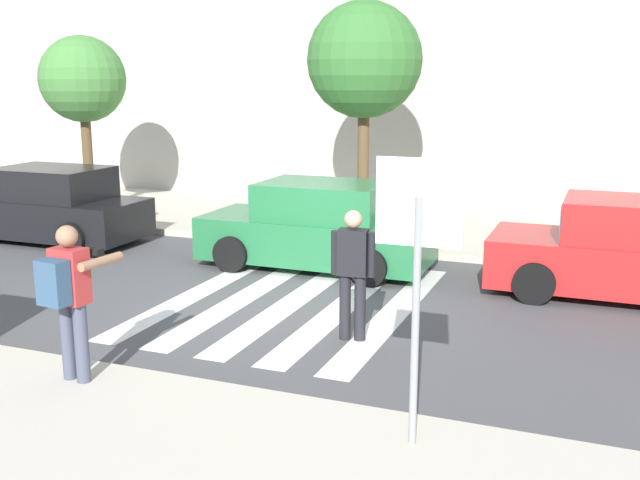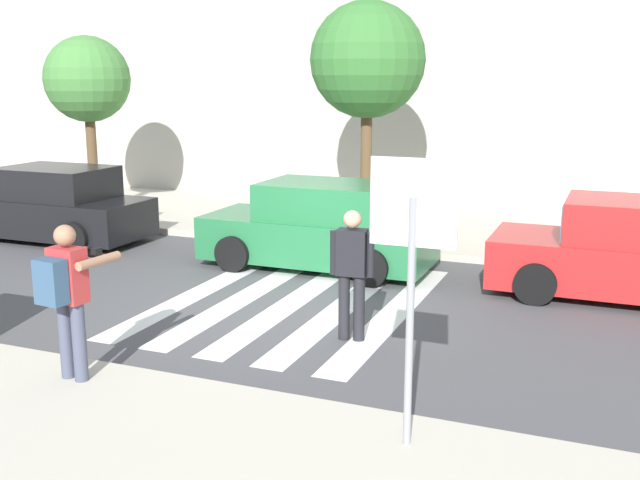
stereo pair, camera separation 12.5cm
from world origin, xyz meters
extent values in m
plane|color=#4C4C4F|center=(0.00, 0.00, 0.00)|extent=(120.00, 120.00, 0.00)
cube|color=beige|center=(0.00, 6.00, 0.07)|extent=(60.00, 4.80, 0.14)
cube|color=#ADA89E|center=(0.00, 10.40, 3.23)|extent=(56.00, 4.00, 6.46)
cube|color=silver|center=(-1.60, 0.20, 0.00)|extent=(0.44, 5.20, 0.01)
cube|color=silver|center=(-0.80, 0.20, 0.00)|extent=(0.44, 5.20, 0.01)
cube|color=silver|center=(0.00, 0.20, 0.00)|extent=(0.44, 5.20, 0.01)
cube|color=silver|center=(0.80, 0.20, 0.00)|extent=(0.44, 5.20, 0.01)
cube|color=silver|center=(1.60, 0.20, 0.00)|extent=(0.44, 5.20, 0.01)
cylinder|color=gray|center=(2.91, -3.79, 1.27)|extent=(0.07, 0.07, 2.26)
cube|color=white|center=(2.91, -3.77, 2.35)|extent=(0.76, 0.03, 0.76)
cube|color=red|center=(2.91, -3.76, 2.35)|extent=(0.66, 0.02, 0.66)
cylinder|color=#474C60|center=(-0.97, -3.72, 0.58)|extent=(0.15, 0.15, 0.88)
cylinder|color=#474C60|center=(-0.77, -3.74, 0.58)|extent=(0.15, 0.15, 0.88)
cube|color=#B73333|center=(-0.87, -3.73, 1.32)|extent=(0.40, 0.28, 0.60)
sphere|color=#A37556|center=(-0.87, -3.73, 1.75)|extent=(0.23, 0.23, 0.23)
cylinder|color=#A37556|center=(-1.09, -3.48, 1.46)|extent=(0.17, 0.59, 0.10)
cylinder|color=#A37556|center=(-0.61, -3.54, 1.46)|extent=(0.17, 0.59, 0.10)
cube|color=black|center=(-0.83, -3.33, 1.49)|extent=(0.15, 0.12, 0.10)
cube|color=#335170|center=(-0.90, -3.96, 1.30)|extent=(0.34, 0.24, 0.48)
cylinder|color=#232328|center=(1.29, -1.06, 0.44)|extent=(0.15, 0.15, 0.88)
cylinder|color=#232328|center=(1.49, -1.04, 0.44)|extent=(0.15, 0.15, 0.88)
cube|color=black|center=(1.39, -1.05, 1.18)|extent=(0.41, 0.28, 0.60)
sphere|color=tan|center=(1.39, -1.05, 1.61)|extent=(0.23, 0.23, 0.23)
cylinder|color=black|center=(1.15, -1.08, 1.16)|extent=(0.10, 0.10, 0.58)
cylinder|color=black|center=(1.63, -1.03, 1.16)|extent=(0.10, 0.10, 0.58)
cube|color=black|center=(-6.46, 2.30, 0.53)|extent=(4.10, 1.70, 0.76)
cube|color=black|center=(-6.31, 2.30, 1.23)|extent=(2.20, 1.56, 0.64)
cube|color=slate|center=(-7.38, 2.30, 1.23)|extent=(0.10, 1.50, 0.54)
cube|color=slate|center=(-5.34, 2.30, 1.23)|extent=(0.10, 1.50, 0.51)
cylinder|color=black|center=(-7.73, 3.15, 0.32)|extent=(0.64, 0.22, 0.64)
cylinder|color=black|center=(-5.19, 1.45, 0.32)|extent=(0.64, 0.22, 0.64)
cylinder|color=black|center=(-5.19, 3.15, 0.32)|extent=(0.64, 0.22, 0.64)
cube|color=#236B3D|center=(-0.46, 2.30, 0.53)|extent=(4.10, 1.70, 0.76)
cube|color=#236B3D|center=(-0.31, 2.30, 1.23)|extent=(2.20, 1.56, 0.64)
cube|color=slate|center=(-1.38, 2.30, 1.23)|extent=(0.10, 1.50, 0.54)
cube|color=slate|center=(0.66, 2.30, 1.23)|extent=(0.10, 1.50, 0.51)
cylinder|color=black|center=(-1.73, 1.45, 0.32)|extent=(0.64, 0.22, 0.64)
cylinder|color=black|center=(-1.73, 3.15, 0.32)|extent=(0.64, 0.22, 0.64)
cylinder|color=black|center=(0.81, 1.45, 0.32)|extent=(0.64, 0.22, 0.64)
cylinder|color=black|center=(0.81, 3.15, 0.32)|extent=(0.64, 0.22, 0.64)
cube|color=red|center=(4.71, 2.30, 0.53)|extent=(4.10, 1.70, 0.76)
cube|color=slate|center=(3.79, 2.30, 1.23)|extent=(0.10, 1.50, 0.54)
cylinder|color=black|center=(3.44, 1.45, 0.32)|extent=(0.64, 0.22, 0.64)
cylinder|color=black|center=(3.44, 3.15, 0.32)|extent=(0.64, 0.22, 0.64)
cylinder|color=brown|center=(-7.28, 4.69, 1.42)|extent=(0.24, 0.24, 2.56)
sphere|color=#47843D|center=(-7.28, 4.69, 3.30)|extent=(2.00, 2.00, 2.00)
cylinder|color=brown|center=(-0.45, 4.93, 1.57)|extent=(0.24, 0.24, 2.85)
sphere|color=#387533|center=(-0.45, 4.93, 3.70)|extent=(2.35, 2.35, 2.35)
camera|label=1|loc=(4.40, -9.89, 3.41)|focal=42.00mm
camera|label=2|loc=(4.52, -9.85, 3.41)|focal=42.00mm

